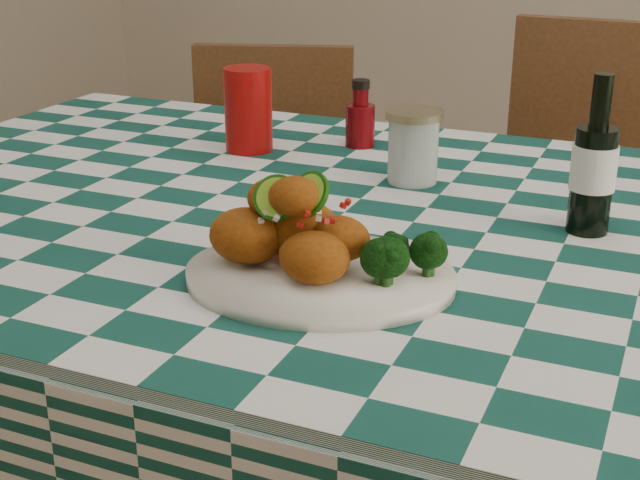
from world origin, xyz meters
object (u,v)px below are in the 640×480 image
at_px(dining_table, 342,445).
at_px(beer_bottle, 595,155).
at_px(fried_chicken_pile, 299,222).
at_px(ketchup_bottle, 360,113).
at_px(wooden_chair_right, 578,253).
at_px(mason_jar, 413,147).
at_px(plate, 320,277).
at_px(red_tumbler, 248,110).
at_px(wooden_chair_left, 266,237).

distance_m(dining_table, beer_bottle, 0.60).
bearing_deg(fried_chicken_pile, dining_table, 99.28).
xyz_separation_m(ketchup_bottle, wooden_chair_right, (0.35, 0.42, -0.37)).
bearing_deg(mason_jar, dining_table, -104.17).
bearing_deg(plate, red_tumbler, 125.53).
bearing_deg(wooden_chair_right, ketchup_bottle, -128.08).
distance_m(ketchup_bottle, wooden_chair_left, 0.65).
xyz_separation_m(plate, mason_jar, (-0.02, 0.42, 0.05)).
relative_size(dining_table, red_tumbler, 11.44).
distance_m(ketchup_bottle, mason_jar, 0.22).
bearing_deg(ketchup_bottle, fried_chicken_pile, -75.91).
bearing_deg(ketchup_bottle, dining_table, -72.59).
xyz_separation_m(dining_table, ketchup_bottle, (-0.11, 0.34, 0.45)).
xyz_separation_m(dining_table, wooden_chair_left, (-0.47, 0.68, 0.04)).
bearing_deg(ketchup_bottle, mason_jar, -47.39).
height_order(plate, ketchup_bottle, ketchup_bottle).
relative_size(wooden_chair_left, wooden_chair_right, 0.91).
height_order(red_tumbler, wooden_chair_left, red_tumbler).
xyz_separation_m(plate, beer_bottle, (0.26, 0.30, 0.10)).
relative_size(fried_chicken_pile, beer_bottle, 0.80).
relative_size(plate, red_tumbler, 2.17).
xyz_separation_m(plate, wooden_chair_left, (-0.54, 0.92, -0.36)).
bearing_deg(wooden_chair_left, fried_chicken_pile, -79.22).
height_order(dining_table, beer_bottle, beer_bottle).
distance_m(plate, wooden_chair_right, 1.07).
bearing_deg(mason_jar, wooden_chair_left, 135.76).
bearing_deg(wooden_chair_left, wooden_chair_right, -11.63).
bearing_deg(plate, beer_bottle, 48.85).
xyz_separation_m(plate, red_tumbler, (-0.34, 0.48, 0.06)).
bearing_deg(wooden_chair_right, beer_bottle, -81.72).
height_order(fried_chicken_pile, mason_jar, fried_chicken_pile).
bearing_deg(fried_chicken_pile, red_tumbler, 123.39).
relative_size(mason_jar, beer_bottle, 0.54).
distance_m(mason_jar, wooden_chair_right, 0.72).
bearing_deg(dining_table, beer_bottle, 10.06).
bearing_deg(dining_table, red_tumbler, 139.34).
bearing_deg(dining_table, ketchup_bottle, 107.41).
bearing_deg(dining_table, wooden_chair_right, 71.97).
distance_m(plate, fried_chicken_pile, 0.07).
height_order(ketchup_bottle, beer_bottle, beer_bottle).
bearing_deg(fried_chicken_pile, plate, -0.00).
relative_size(beer_bottle, wooden_chair_right, 0.22).
bearing_deg(mason_jar, beer_bottle, -22.42).
distance_m(ketchup_bottle, beer_bottle, 0.52).
bearing_deg(plate, ketchup_bottle, 106.51).
height_order(ketchup_bottle, wooden_chair_left, ketchup_bottle).
xyz_separation_m(ketchup_bottle, mason_jar, (0.15, -0.16, -0.00)).
distance_m(dining_table, mason_jar, 0.48).
xyz_separation_m(mason_jar, beer_bottle, (0.28, -0.12, 0.05)).
bearing_deg(dining_table, wooden_chair_left, 124.86).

